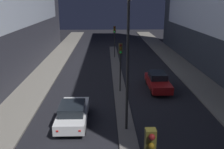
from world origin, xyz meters
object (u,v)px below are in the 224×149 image
at_px(street_lamp, 128,37).
at_px(car_left_lane, 73,113).
at_px(traffic_light_mid, 120,57).
at_px(car_right_lane, 158,81).
at_px(traffic_light_far, 115,35).

height_order(street_lamp, car_left_lane, street_lamp).
relative_size(traffic_light_mid, street_lamp, 0.51).
bearing_deg(car_right_lane, traffic_light_far, 105.28).
bearing_deg(car_left_lane, car_right_lane, 42.24).
bearing_deg(car_left_lane, traffic_light_mid, 58.58).
distance_m(traffic_light_mid, car_right_lane, 4.39).
xyz_separation_m(traffic_light_mid, street_lamp, (0.00, -6.80, 2.69)).
height_order(traffic_light_far, car_left_lane, traffic_light_far).
xyz_separation_m(traffic_light_mid, traffic_light_far, (0.00, 13.58, 0.00)).
relative_size(traffic_light_far, car_right_lane, 0.95).
bearing_deg(traffic_light_mid, traffic_light_far, 90.00).
relative_size(traffic_light_far, car_left_lane, 0.95).
xyz_separation_m(traffic_light_mid, car_left_lane, (-3.54, -5.79, -2.55)).
distance_m(street_lamp, car_right_lane, 9.75).
distance_m(traffic_light_far, car_left_lane, 19.85).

